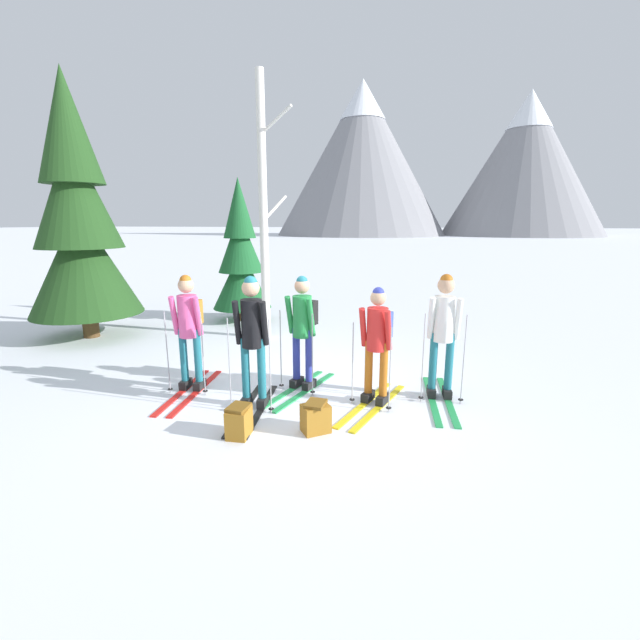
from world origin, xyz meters
The scene contains 12 objects.
ground_plane centered at (0.00, 0.00, 0.00)m, with size 400.00×400.00×0.00m, color white.
skier_in_pink centered at (-1.68, -0.22, 0.97)m, with size 0.62×1.81×1.73m.
skier_in_black centered at (-0.51, -0.51, 1.02)m, with size 0.62×1.70×1.79m.
skier_in_green centered at (-0.10, 0.31, 0.96)m, with size 0.64×1.72×1.71m.
skier_in_red centered at (1.05, 0.09, 0.91)m, with size 0.69×1.76×1.63m.
skier_in_white centered at (1.88, 0.55, 1.01)m, with size 0.61×1.77×1.78m.
pine_tree_near centered at (-3.10, 4.19, 1.61)m, with size 1.46×1.46×3.52m.
pine_tree_mid centered at (-5.54, 1.76, 2.49)m, with size 2.26×2.26×5.45m.
birch_tree_tall centered at (-1.84, 2.87, 2.71)m, with size 0.85×1.05×5.36m.
backpack_on_snow_front centered at (-0.32, -1.33, 0.19)m, with size 0.28×0.35×0.38m.
backpack_on_snow_beside centered at (0.51, -0.97, 0.19)m, with size 0.40×0.39×0.38m.
mountain_ridge_distant centered at (-3.49, 80.92, 13.57)m, with size 59.27×36.43×27.80m.
Camera 1 is at (1.96, -5.49, 2.46)m, focal length 24.14 mm.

